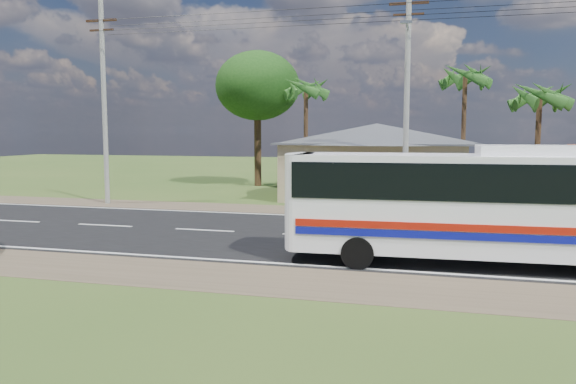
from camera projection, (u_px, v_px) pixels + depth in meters
name	position (u px, v px, depth m)	size (l,w,h in m)	color
ground	(315.00, 236.00, 21.31)	(120.00, 120.00, 0.00)	#2E4B1A
road	(315.00, 236.00, 21.31)	(120.00, 16.00, 0.03)	black
house	(377.00, 153.00, 33.27)	(12.40, 10.00, 5.00)	tan
utility_poles	(400.00, 92.00, 26.24)	(32.80, 2.22, 11.00)	#9E9E99
palm_near	(540.00, 97.00, 28.87)	(2.80, 2.80, 6.70)	#47301E
palm_mid	(465.00, 78.00, 33.92)	(2.80, 2.80, 8.20)	#47301E
palm_far	(306.00, 89.00, 36.97)	(2.80, 2.80, 7.70)	#47301E
tree_behind_house	(257.00, 86.00, 39.85)	(6.00, 6.00, 9.61)	#47301E
coach_bus	(493.00, 198.00, 16.28)	(11.60, 2.95, 3.57)	white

